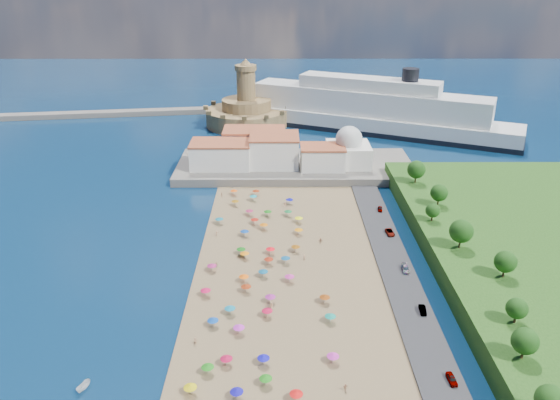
{
  "coord_description": "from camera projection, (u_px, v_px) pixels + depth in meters",
  "views": [
    {
      "loc": [
        3.47,
        -125.32,
        72.44
      ],
      "look_at": [
        4.0,
        25.0,
        8.0
      ],
      "focal_mm": 35.0,
      "sensor_mm": 36.0,
      "label": 1
    }
  ],
  "objects": [
    {
      "name": "beach_parasols",
      "position": [
        259.0,
        280.0,
        132.69
      ],
      "size": [
        31.92,
        114.99,
        2.2
      ],
      "color": "gray",
      "rests_on": "beach"
    },
    {
      "name": "hillside_trees",
      "position": [
        464.0,
        236.0,
        136.81
      ],
      "size": [
        14.59,
        108.92,
        7.75
      ],
      "color": "#382314",
      "rests_on": "hillside"
    },
    {
      "name": "beachgoers",
      "position": [
        261.0,
        264.0,
        142.1
      ],
      "size": [
        32.36,
        103.75,
        1.89
      ],
      "color": "tan",
      "rests_on": "beach"
    },
    {
      "name": "ground",
      "position": [
        265.0,
        265.0,
        143.72
      ],
      "size": [
        700.0,
        700.0,
        0.0
      ],
      "primitive_type": "plane",
      "color": "#071938",
      "rests_on": "ground"
    },
    {
      "name": "terrace",
      "position": [
        295.0,
        166.0,
        210.25
      ],
      "size": [
        90.0,
        36.0,
        3.0
      ],
      "primitive_type": "cube",
      "color": "#59544C",
      "rests_on": "ground"
    },
    {
      "name": "domed_building",
      "position": [
        348.0,
        150.0,
        205.53
      ],
      "size": [
        16.0,
        16.0,
        15.0
      ],
      "color": "silver",
      "rests_on": "terrace"
    },
    {
      "name": "fortress",
      "position": [
        247.0,
        112.0,
        267.88
      ],
      "size": [
        40.0,
        40.0,
        32.4
      ],
      "color": "olive",
      "rests_on": "ground"
    },
    {
      "name": "cruise_ship",
      "position": [
        368.0,
        112.0,
        258.28
      ],
      "size": [
        136.65,
        77.5,
        30.73
      ],
      "color": "black",
      "rests_on": "ground"
    },
    {
      "name": "parked_cars",
      "position": [
        403.0,
        264.0,
        141.53
      ],
      "size": [
        2.48,
        81.85,
        1.29
      ],
      "color": "gray",
      "rests_on": "promenade"
    },
    {
      "name": "breakwater",
      "position": [
        60.0,
        115.0,
        283.47
      ],
      "size": [
        199.03,
        34.77,
        2.6
      ],
      "primitive_type": "cube",
      "rotation": [
        0.0,
        0.0,
        0.14
      ],
      "color": "#59544C",
      "rests_on": "ground"
    },
    {
      "name": "jetty",
      "position": [
        243.0,
        141.0,
        242.47
      ],
      "size": [
        18.0,
        70.0,
        2.4
      ],
      "primitive_type": "cube",
      "color": "#59544C",
      "rests_on": "ground"
    },
    {
      "name": "waterfront_buildings",
      "position": [
        261.0,
        150.0,
        208.29
      ],
      "size": [
        57.0,
        29.0,
        11.0
      ],
      "color": "silver",
      "rests_on": "terrace"
    }
  ]
}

